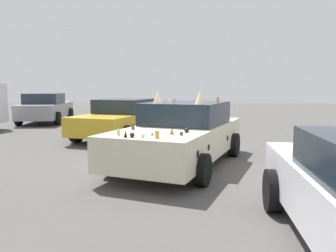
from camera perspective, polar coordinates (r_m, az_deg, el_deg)
The scene contains 4 objects.
ground_plane at distance 7.91m, azimuth 2.18°, elevation -6.52°, with size 60.00×60.00×0.00m, color #514F4C.
art_car_decorated at distance 7.85m, azimuth 2.39°, elevation -1.36°, with size 4.96×3.06×1.70m.
parked_sedan_row_back_far at distance 11.99m, azimuth -7.96°, elevation 1.21°, with size 4.37×2.73×1.36m.
parked_sedan_behind_left at distance 18.19m, azimuth -19.77°, elevation 2.86°, with size 4.67×2.54×1.46m.
Camera 1 is at (-7.69, -0.46, 1.80)m, focal length 36.39 mm.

